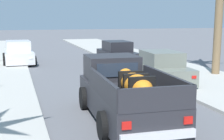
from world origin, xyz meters
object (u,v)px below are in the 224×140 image
(pickup_truck, at_px, (124,93))
(car_right_mid, at_px, (19,53))
(car_left_mid, at_px, (161,68))
(car_left_near, at_px, (117,54))

(pickup_truck, relative_size, car_right_mid, 1.22)
(car_right_mid, bearing_deg, pickup_truck, -77.81)
(pickup_truck, bearing_deg, car_left_mid, 53.58)
(car_right_mid, bearing_deg, car_left_near, -19.33)
(car_left_mid, distance_m, car_right_mid, 10.76)
(car_left_near, bearing_deg, car_left_mid, -89.60)
(car_left_near, xyz_separation_m, car_right_mid, (-6.25, 2.19, 0.00))
(car_left_near, bearing_deg, car_right_mid, 160.67)
(car_left_mid, height_order, car_right_mid, same)
(car_left_near, distance_m, car_right_mid, 6.63)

